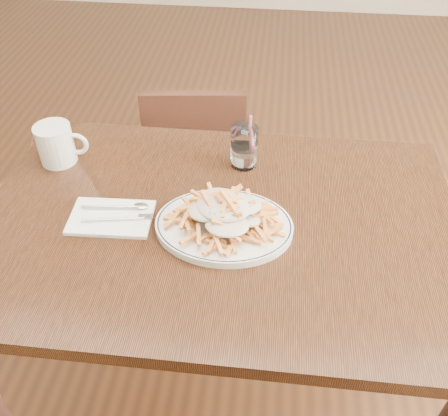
# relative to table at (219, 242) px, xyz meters

# --- Properties ---
(floor) EXTENTS (7.00, 7.00, 0.00)m
(floor) POSITION_rel_table_xyz_m (0.00, 0.00, -0.67)
(floor) COLOR black
(floor) RESTS_ON ground
(table) EXTENTS (1.20, 0.80, 0.75)m
(table) POSITION_rel_table_xyz_m (0.00, 0.00, 0.00)
(table) COLOR black
(table) RESTS_ON ground
(chair_far) EXTENTS (0.40, 0.40, 0.78)m
(chair_far) POSITION_rel_table_xyz_m (-0.17, 0.66, -0.23)
(chair_far) COLOR black
(chair_far) RESTS_ON ground
(fries_plate) EXTENTS (0.40, 0.37, 0.02)m
(fries_plate) POSITION_rel_table_xyz_m (0.02, -0.03, 0.09)
(fries_plate) COLOR white
(fries_plate) RESTS_ON table
(loaded_fries) EXTENTS (0.25, 0.20, 0.07)m
(loaded_fries) POSITION_rel_table_xyz_m (0.02, -0.03, 0.14)
(loaded_fries) COLOR #D38940
(loaded_fries) RESTS_ON fries_plate
(napkin) EXTENTS (0.21, 0.14, 0.01)m
(napkin) POSITION_rel_table_xyz_m (-0.27, -0.03, 0.08)
(napkin) COLOR white
(napkin) RESTS_ON table
(cutlery) EXTENTS (0.20, 0.09, 0.01)m
(cutlery) POSITION_rel_table_xyz_m (-0.27, -0.02, 0.09)
(cutlery) COLOR silver
(cutlery) RESTS_ON napkin
(water_glass) EXTENTS (0.07, 0.07, 0.16)m
(water_glass) POSITION_rel_table_xyz_m (0.04, 0.24, 0.13)
(water_glass) COLOR white
(water_glass) RESTS_ON table
(coffee_mug) EXTENTS (0.14, 0.10, 0.11)m
(coffee_mug) POSITION_rel_table_xyz_m (-0.48, 0.20, 0.14)
(coffee_mug) COLOR white
(coffee_mug) RESTS_ON table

